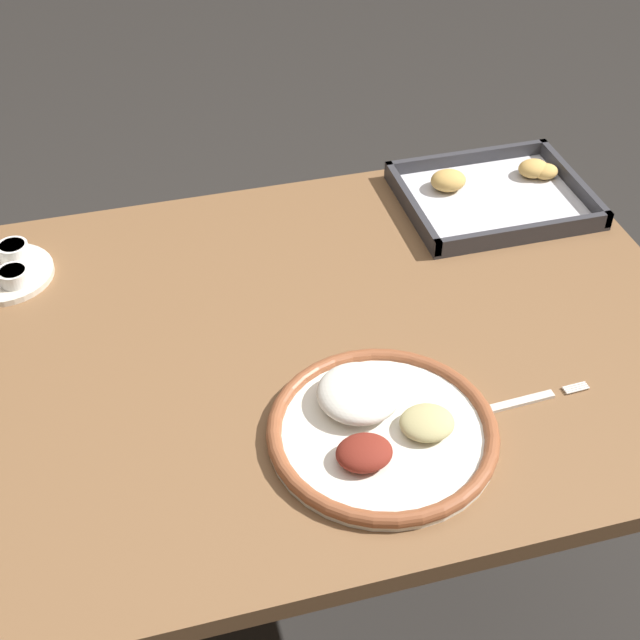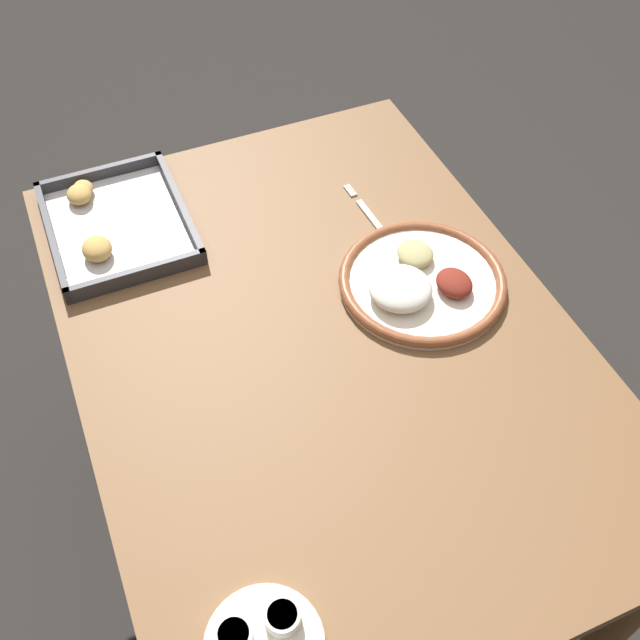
{
  "view_description": "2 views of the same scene",
  "coord_description": "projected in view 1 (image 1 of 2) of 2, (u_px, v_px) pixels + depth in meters",
  "views": [
    {
      "loc": [
        -0.24,
        -0.92,
        1.62
      ],
      "look_at": [
        0.01,
        0.0,
        0.79
      ],
      "focal_mm": 50.0,
      "sensor_mm": 36.0,
      "label": 1
    },
    {
      "loc": [
        -0.72,
        0.31,
        1.74
      ],
      "look_at": [
        0.01,
        0.0,
        0.79
      ],
      "focal_mm": 42.0,
      "sensor_mm": 36.0,
      "label": 2
    }
  ],
  "objects": [
    {
      "name": "ground_plane",
      "position": [
        315.0,
        617.0,
        1.78
      ],
      "size": [
        8.0,
        8.0,
        0.0
      ],
      "primitive_type": "plane",
      "color": "#282623"
    },
    {
      "name": "fork",
      "position": [
        515.0,
        403.0,
        1.18
      ],
      "size": [
        0.2,
        0.02,
        0.0
      ],
      "rotation": [
        0.0,
        0.0,
        0.05
      ],
      "color": "silver",
      "rests_on": "dining_table"
    },
    {
      "name": "baking_tray",
      "position": [
        494.0,
        194.0,
        1.55
      ],
      "size": [
        0.31,
        0.26,
        0.04
      ],
      "color": "#333338",
      "rests_on": "dining_table"
    },
    {
      "name": "saucer_plate",
      "position": [
        3.0,
        269.0,
        1.38
      ],
      "size": [
        0.15,
        0.15,
        0.04
      ],
      "color": "beige",
      "rests_on": "dining_table"
    },
    {
      "name": "dining_table",
      "position": [
        313.0,
        394.0,
        1.36
      ],
      "size": [
        1.14,
        0.82,
        0.76
      ],
      "color": "brown",
      "rests_on": "ground_plane"
    },
    {
      "name": "dinner_plate",
      "position": [
        380.0,
        427.0,
        1.14
      ],
      "size": [
        0.3,
        0.3,
        0.05
      ],
      "color": "white",
      "rests_on": "dining_table"
    }
  ]
}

